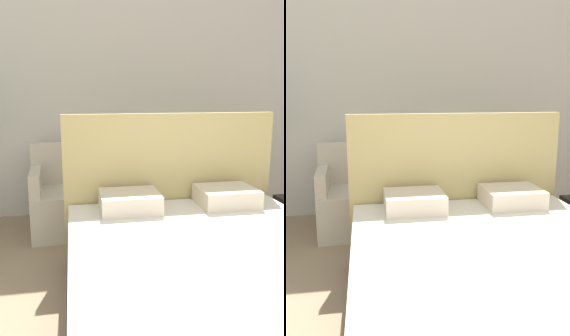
{
  "view_description": "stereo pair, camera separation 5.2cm",
  "coord_description": "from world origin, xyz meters",
  "views": [
    {
      "loc": [
        -0.65,
        -0.56,
        1.41
      ],
      "look_at": [
        -0.02,
        2.75,
        0.69
      ],
      "focal_mm": 40.0,
      "sensor_mm": 36.0,
      "label": 1
    },
    {
      "loc": [
        -0.6,
        -0.57,
        1.41
      ],
      "look_at": [
        -0.02,
        2.75,
        0.69
      ],
      "focal_mm": 40.0,
      "sensor_mm": 36.0,
      "label": 2
    }
  ],
  "objects": [
    {
      "name": "wall_back",
      "position": [
        0.0,
        3.69,
        1.45
      ],
      "size": [
        10.0,
        0.06,
        2.9
      ],
      "color": "silver",
      "rests_on": "ground_plane"
    },
    {
      "name": "bed",
      "position": [
        0.16,
        1.38,
        0.28
      ],
      "size": [
        1.77,
        2.22,
        1.22
      ],
      "color": "#4C4238",
      "rests_on": "ground_plane"
    },
    {
      "name": "armchair_near_window_left",
      "position": [
        -0.73,
        3.09,
        0.28
      ],
      "size": [
        0.69,
        0.68,
        0.87
      ],
      "rotation": [
        0.0,
        0.0,
        0.04
      ],
      "color": "beige",
      "rests_on": "ground_plane"
    },
    {
      "name": "armchair_near_window_right",
      "position": [
        0.32,
        3.09,
        0.28
      ],
      "size": [
        0.71,
        0.7,
        0.87
      ],
      "rotation": [
        0.0,
        0.0,
        0.08
      ],
      "color": "beige",
      "rests_on": "ground_plane"
    }
  ]
}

